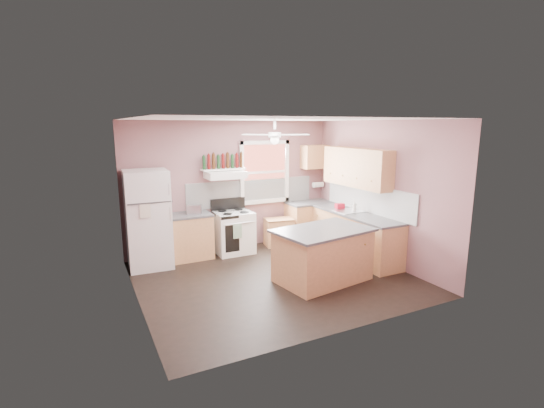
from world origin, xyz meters
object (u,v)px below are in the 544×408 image
refrigerator (148,219)px  stove (234,232)px  toaster (194,209)px  island (323,256)px  cart (279,232)px

refrigerator → stove: size_ratio=2.11×
toaster → island: (1.61, -2.09, -0.56)m
refrigerator → toaster: bearing=8.8°
stove → island: size_ratio=0.58×
cart → toaster: bearing=-170.3°
toaster → cart: (1.87, 0.00, -0.69)m
toaster → island: size_ratio=0.19×
cart → island: size_ratio=0.40×
toaster → stove: size_ratio=0.33×
stove → cart: (1.07, 0.02, -0.13)m
toaster → island: 2.70m
refrigerator → island: size_ratio=1.22×
toaster → stove: toaster is taller
refrigerator → cart: size_ratio=3.02×
stove → cart: bearing=1.4°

